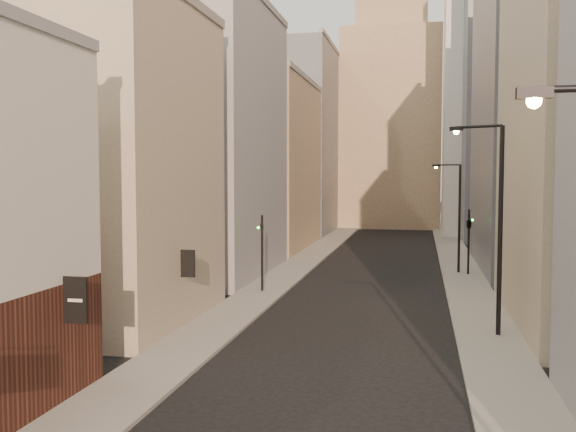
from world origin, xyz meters
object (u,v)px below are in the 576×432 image
(streetlamp_far, at_px, (457,211))
(traffic_light_left, at_px, (262,238))
(traffic_light_right, at_px, (469,225))
(streetlamp_mid, at_px, (495,217))
(white_tower, at_px, (478,84))
(clock_tower, at_px, (392,106))

(streetlamp_far, relative_size, traffic_light_left, 1.67)
(streetlamp_far, distance_m, traffic_light_right, 1.49)
(streetlamp_mid, bearing_deg, streetlamp_far, 116.23)
(white_tower, height_order, streetlamp_far, white_tower)
(traffic_light_left, bearing_deg, white_tower, -98.57)
(streetlamp_far, height_order, traffic_light_left, streetlamp_far)
(clock_tower, relative_size, traffic_light_right, 8.98)
(white_tower, xyz_separation_m, streetlamp_far, (-3.97, -32.21, -13.83))
(white_tower, relative_size, traffic_light_right, 8.30)
(white_tower, xyz_separation_m, streetlamp_mid, (-3.28, -51.45, -12.98))
(clock_tower, distance_m, streetlamp_far, 48.47)
(traffic_light_right, bearing_deg, streetlamp_far, -47.25)
(clock_tower, height_order, traffic_light_right, clock_tower)
(clock_tower, height_order, traffic_light_left, clock_tower)
(white_tower, height_order, streetlamp_mid, white_tower)
(clock_tower, relative_size, traffic_light_left, 8.98)
(white_tower, height_order, traffic_light_right, white_tower)
(traffic_light_left, distance_m, traffic_light_right, 16.66)
(clock_tower, distance_m, traffic_light_right, 49.58)
(white_tower, bearing_deg, traffic_light_left, -111.07)
(streetlamp_mid, height_order, traffic_light_right, streetlamp_mid)
(clock_tower, distance_m, streetlamp_mid, 66.99)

